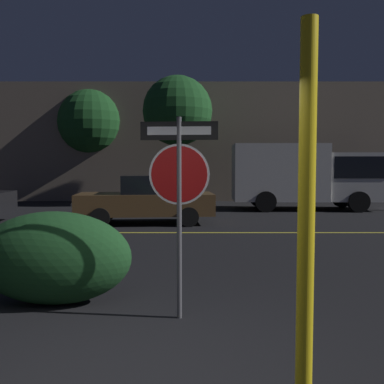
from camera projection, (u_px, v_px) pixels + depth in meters
road_center_stripe at (175, 233)px, 11.86m from camera, size 38.39×0.12×0.01m
stop_sign at (181, 177)px, 5.14m from camera, size 0.93×0.11×2.45m
yellow_pole_right at (308, 221)px, 3.13m from camera, size 0.13×0.13×2.93m
hedge_bush_2 at (56, 258)px, 5.75m from camera, size 2.09×0.98×1.25m
passing_car_2 at (148, 200)px, 13.70m from camera, size 4.50×2.11×1.55m
delivery_truck at (310, 174)px, 17.97m from camera, size 6.19×2.50×2.75m
tree_0 at (179, 111)px, 19.84m from camera, size 3.24×3.24×6.02m
tree_1 at (93, 123)px, 22.73m from camera, size 3.53×3.53×5.93m
building_backdrop at (140, 144)px, 24.54m from camera, size 28.49×4.80×6.17m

